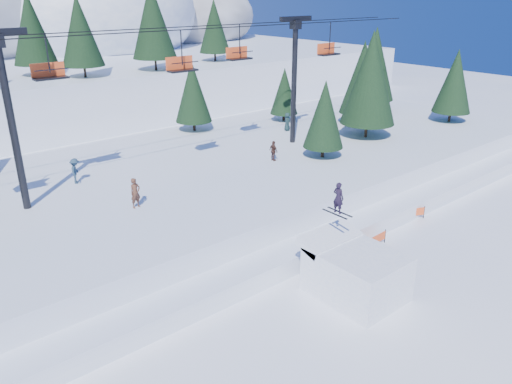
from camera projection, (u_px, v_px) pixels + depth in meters
ground at (356, 325)px, 23.42m from camera, size 160.00×160.00×0.00m
mid_shelf at (161, 191)px, 35.77m from camera, size 70.00×22.00×2.50m
berm at (249, 252)px, 28.92m from camera, size 70.00×6.00×1.10m
jump_kicker at (354, 271)px, 25.42m from camera, size 3.62×4.94×5.72m
chairlift at (163, 76)px, 33.30m from camera, size 46.00×3.21×10.28m
conifer_stand at (204, 106)px, 36.32m from camera, size 63.53×17.14×9.15m
distant_skiers at (151, 166)px, 34.61m from camera, size 30.77×7.98×1.85m
banner_near at (372, 242)px, 30.08m from camera, size 2.86×0.20×0.90m
banner_far at (406, 213)px, 33.95m from camera, size 2.63×1.18×0.90m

